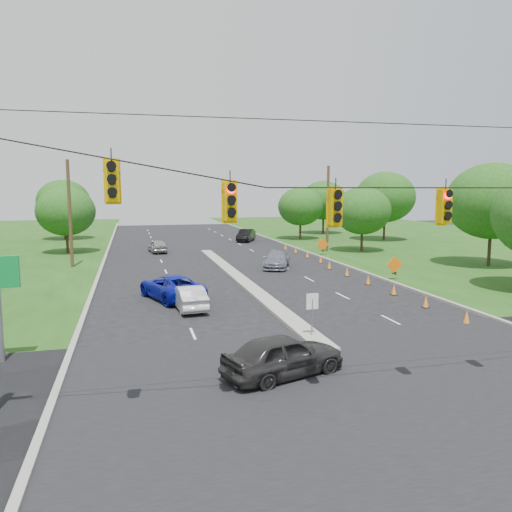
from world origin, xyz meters
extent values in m
plane|color=black|center=(0.00, 0.00, 0.00)|extent=(160.00, 160.00, 0.00)
cube|color=black|center=(0.00, 0.00, 0.00)|extent=(160.00, 14.00, 0.02)
cube|color=gray|center=(-10.10, 30.00, 0.00)|extent=(0.25, 110.00, 0.16)
cube|color=gray|center=(10.10, 30.00, 0.00)|extent=(0.25, 110.00, 0.16)
cube|color=gray|center=(0.00, 21.00, 0.00)|extent=(1.00, 34.00, 0.18)
cylinder|color=gray|center=(0.00, 6.00, 0.90)|extent=(0.06, 0.06, 1.80)
cube|color=white|center=(0.00, 6.00, 1.70)|extent=(0.55, 0.04, 0.70)
cylinder|color=black|center=(0.00, -1.00, 7.00)|extent=(24.00, 0.04, 0.04)
cube|color=#E7AD00|center=(-8.00, -1.00, 6.75)|extent=(0.34, 0.24, 1.00)
cube|color=#E7AD00|center=(-5.00, -1.00, 6.22)|extent=(0.34, 0.24, 1.00)
cube|color=#E7AD00|center=(-2.00, -1.00, 6.05)|extent=(0.34, 0.24, 1.00)
cube|color=#E7AD00|center=(1.50, -1.00, 6.05)|extent=(0.34, 0.24, 1.00)
cylinder|color=#422D1C|center=(-12.50, 30.00, 4.50)|extent=(0.28, 0.28, 9.00)
cylinder|color=#422D1C|center=(12.50, 35.00, 4.50)|extent=(0.28, 0.28, 9.00)
cone|color=orange|center=(8.24, 6.50, 0.35)|extent=(0.32, 0.32, 0.70)
cone|color=orange|center=(8.24, 10.00, 0.35)|extent=(0.32, 0.32, 0.70)
cone|color=orange|center=(8.24, 13.50, 0.35)|extent=(0.32, 0.32, 0.70)
cone|color=orange|center=(8.24, 17.00, 0.35)|extent=(0.32, 0.32, 0.70)
cone|color=orange|center=(8.24, 20.50, 0.35)|extent=(0.32, 0.32, 0.70)
cone|color=orange|center=(8.24, 24.00, 0.35)|extent=(0.32, 0.32, 0.70)
cone|color=orange|center=(8.84, 27.50, 0.35)|extent=(0.32, 0.32, 0.70)
cone|color=orange|center=(8.84, 31.00, 0.35)|extent=(0.32, 0.32, 0.70)
cone|color=orange|center=(8.84, 34.50, 0.35)|extent=(0.32, 0.32, 0.70)
cone|color=orange|center=(8.84, 38.00, 0.35)|extent=(0.32, 0.32, 0.70)
cube|color=black|center=(10.80, 18.00, 0.55)|extent=(0.06, 0.58, 0.26)
cube|color=black|center=(10.80, 18.00, 0.55)|extent=(0.06, 0.58, 0.26)
cube|color=orange|center=(10.80, 18.00, 1.15)|extent=(1.27, 0.05, 1.27)
cube|color=black|center=(10.80, 32.00, 0.55)|extent=(0.06, 0.58, 0.26)
cube|color=black|center=(10.80, 32.00, 0.55)|extent=(0.06, 0.58, 0.26)
cube|color=orange|center=(10.80, 32.00, 1.15)|extent=(1.27, 0.05, 1.27)
cylinder|color=black|center=(-14.00, 40.00, 1.26)|extent=(0.28, 0.28, 2.52)
ellipsoid|color=#194C14|center=(-14.00, 40.00, 4.34)|extent=(5.88, 5.88, 5.04)
cylinder|color=black|center=(-16.00, 55.00, 1.44)|extent=(0.28, 0.28, 2.88)
ellipsoid|color=#194C14|center=(-16.00, 55.00, 4.96)|extent=(6.72, 6.72, 5.76)
cylinder|color=black|center=(22.00, 22.00, 1.62)|extent=(0.28, 0.28, 3.24)
ellipsoid|color=#194C14|center=(22.00, 22.00, 5.58)|extent=(7.56, 7.56, 6.48)
cylinder|color=black|center=(16.00, 34.00, 1.26)|extent=(0.28, 0.28, 2.52)
ellipsoid|color=#194C14|center=(16.00, 34.00, 4.34)|extent=(5.88, 5.88, 5.04)
cylinder|color=black|center=(24.00, 44.00, 1.62)|extent=(0.28, 0.28, 3.24)
ellipsoid|color=#194C14|center=(24.00, 44.00, 5.58)|extent=(7.56, 7.56, 6.48)
cylinder|color=black|center=(20.00, 55.00, 1.44)|extent=(0.28, 0.28, 2.88)
ellipsoid|color=#194C14|center=(20.00, 55.00, 4.96)|extent=(6.72, 6.72, 5.76)
cylinder|color=black|center=(14.00, 48.00, 1.26)|extent=(0.28, 0.28, 2.52)
ellipsoid|color=#194C14|center=(14.00, 48.00, 4.34)|extent=(5.88, 5.88, 5.04)
imported|color=#2A2929|center=(-2.54, 2.08, 0.77)|extent=(4.85, 3.19, 1.54)
imported|color=#BDBDBD|center=(-4.62, 12.89, 0.67)|extent=(1.74, 4.15, 1.33)
imported|color=#0B12A3|center=(-5.35, 15.74, 0.74)|extent=(4.10, 5.84, 1.48)
imported|color=slate|center=(4.20, 25.69, 0.70)|extent=(3.61, 5.20, 1.40)
imported|color=gray|center=(-4.97, 38.61, 0.67)|extent=(2.07, 4.10, 1.34)
imported|color=black|center=(6.55, 47.44, 0.77)|extent=(3.44, 4.95, 1.55)
camera|label=1|loc=(-7.57, -14.07, 6.55)|focal=35.00mm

